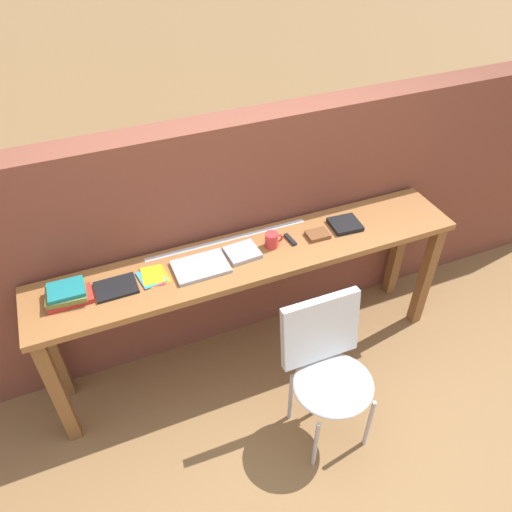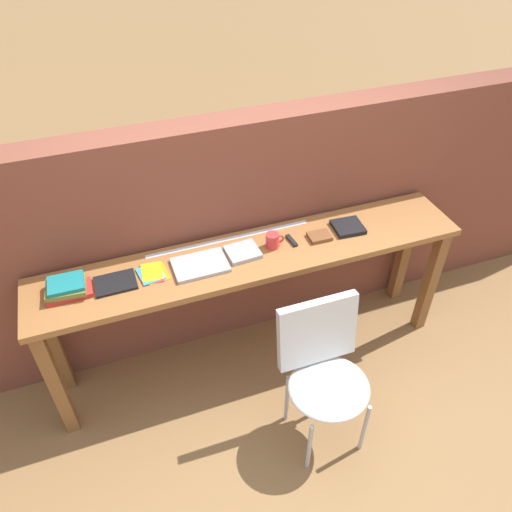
{
  "view_description": "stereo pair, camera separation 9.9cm",
  "coord_description": "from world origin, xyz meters",
  "px_view_note": "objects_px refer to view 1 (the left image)",
  "views": [
    {
      "loc": [
        -0.81,
        -1.7,
        2.69
      ],
      "look_at": [
        0.0,
        0.25,
        0.9
      ],
      "focal_mm": 35.0,
      "sensor_mm": 36.0,
      "label": 1
    },
    {
      "loc": [
        -0.72,
        -1.73,
        2.69
      ],
      "look_at": [
        0.0,
        0.25,
        0.9
      ],
      "focal_mm": 35.0,
      "sensor_mm": 36.0,
      "label": 2
    }
  ],
  "objects_px": {
    "magazine_cycling": "(116,288)",
    "book_open_centre": "(201,267)",
    "book_stack_leftmost": "(67,294)",
    "multitool_folded": "(290,240)",
    "leather_journal_brown": "(318,235)",
    "mug": "(272,240)",
    "chair_white_moulded": "(328,366)",
    "book_repair_rightmost": "(345,224)",
    "pamphlet_pile_colourful": "(153,276)"
  },
  "relations": [
    {
      "from": "chair_white_moulded",
      "to": "book_stack_leftmost",
      "type": "bearing_deg",
      "value": 151.19
    },
    {
      "from": "chair_white_moulded",
      "to": "multitool_folded",
      "type": "xyz_separation_m",
      "value": [
        0.07,
        0.65,
        0.36
      ]
    },
    {
      "from": "magazine_cycling",
      "to": "book_repair_rightmost",
      "type": "bearing_deg",
      "value": 0.09
    },
    {
      "from": "magazine_cycling",
      "to": "leather_journal_brown",
      "type": "distance_m",
      "value": 1.18
    },
    {
      "from": "chair_white_moulded",
      "to": "mug",
      "type": "bearing_deg",
      "value": 94.55
    },
    {
      "from": "mug",
      "to": "book_repair_rightmost",
      "type": "bearing_deg",
      "value": 0.56
    },
    {
      "from": "pamphlet_pile_colourful",
      "to": "book_repair_rightmost",
      "type": "distance_m",
      "value": 1.18
    },
    {
      "from": "leather_journal_brown",
      "to": "book_repair_rightmost",
      "type": "relative_size",
      "value": 0.75
    },
    {
      "from": "book_repair_rightmost",
      "to": "leather_journal_brown",
      "type": "bearing_deg",
      "value": -168.95
    },
    {
      "from": "leather_journal_brown",
      "to": "chair_white_moulded",
      "type": "bearing_deg",
      "value": -108.83
    },
    {
      "from": "book_stack_leftmost",
      "to": "multitool_folded",
      "type": "xyz_separation_m",
      "value": [
        1.25,
        0.0,
        -0.03
      ]
    },
    {
      "from": "book_open_centre",
      "to": "multitool_folded",
      "type": "xyz_separation_m",
      "value": [
        0.56,
        0.03,
        -0.0
      ]
    },
    {
      "from": "chair_white_moulded",
      "to": "book_stack_leftmost",
      "type": "relative_size",
      "value": 3.88
    },
    {
      "from": "book_stack_leftmost",
      "to": "magazine_cycling",
      "type": "height_order",
      "value": "book_stack_leftmost"
    },
    {
      "from": "multitool_folded",
      "to": "leather_journal_brown",
      "type": "height_order",
      "value": "leather_journal_brown"
    },
    {
      "from": "pamphlet_pile_colourful",
      "to": "book_open_centre",
      "type": "xyz_separation_m",
      "value": [
        0.26,
        -0.03,
        0.0
      ]
    },
    {
      "from": "chair_white_moulded",
      "to": "book_stack_leftmost",
      "type": "height_order",
      "value": "book_stack_leftmost"
    },
    {
      "from": "chair_white_moulded",
      "to": "magazine_cycling",
      "type": "distance_m",
      "value": 1.19
    },
    {
      "from": "leather_journal_brown",
      "to": "magazine_cycling",
      "type": "bearing_deg",
      "value": -178.76
    },
    {
      "from": "multitool_folded",
      "to": "leather_journal_brown",
      "type": "distance_m",
      "value": 0.17
    },
    {
      "from": "mug",
      "to": "leather_journal_brown",
      "type": "relative_size",
      "value": 0.85
    },
    {
      "from": "chair_white_moulded",
      "to": "magazine_cycling",
      "type": "height_order",
      "value": "magazine_cycling"
    },
    {
      "from": "leather_journal_brown",
      "to": "book_repair_rightmost",
      "type": "xyz_separation_m",
      "value": [
        0.2,
        0.02,
        0.0
      ]
    },
    {
      "from": "magazine_cycling",
      "to": "leather_journal_brown",
      "type": "height_order",
      "value": "leather_journal_brown"
    },
    {
      "from": "pamphlet_pile_colourful",
      "to": "book_repair_rightmost",
      "type": "bearing_deg",
      "value": 0.02
    },
    {
      "from": "chair_white_moulded",
      "to": "pamphlet_pile_colourful",
      "type": "distance_m",
      "value": 1.05
    },
    {
      "from": "pamphlet_pile_colourful",
      "to": "magazine_cycling",
      "type": "bearing_deg",
      "value": -176.03
    },
    {
      "from": "pamphlet_pile_colourful",
      "to": "multitool_folded",
      "type": "height_order",
      "value": "multitool_folded"
    },
    {
      "from": "book_open_centre",
      "to": "leather_journal_brown",
      "type": "xyz_separation_m",
      "value": [
        0.72,
        0.01,
        0.0
      ]
    },
    {
      "from": "book_stack_leftmost",
      "to": "leather_journal_brown",
      "type": "relative_size",
      "value": 1.77
    },
    {
      "from": "chair_white_moulded",
      "to": "leather_journal_brown",
      "type": "distance_m",
      "value": 0.76
    },
    {
      "from": "book_open_centre",
      "to": "book_repair_rightmost",
      "type": "xyz_separation_m",
      "value": [
        0.92,
        0.03,
        0.0
      ]
    },
    {
      "from": "magazine_cycling",
      "to": "book_open_centre",
      "type": "relative_size",
      "value": 0.72
    },
    {
      "from": "pamphlet_pile_colourful",
      "to": "mug",
      "type": "bearing_deg",
      "value": -0.35
    },
    {
      "from": "pamphlet_pile_colourful",
      "to": "multitool_folded",
      "type": "distance_m",
      "value": 0.81
    },
    {
      "from": "magazine_cycling",
      "to": "pamphlet_pile_colourful",
      "type": "xyz_separation_m",
      "value": [
        0.2,
        0.01,
        -0.0
      ]
    },
    {
      "from": "leather_journal_brown",
      "to": "book_open_centre",
      "type": "bearing_deg",
      "value": -177.79
    },
    {
      "from": "book_stack_leftmost",
      "to": "mug",
      "type": "distance_m",
      "value": 1.13
    },
    {
      "from": "chair_white_moulded",
      "to": "mug",
      "type": "distance_m",
      "value": 0.76
    },
    {
      "from": "chair_white_moulded",
      "to": "book_repair_rightmost",
      "type": "distance_m",
      "value": 0.86
    },
    {
      "from": "chair_white_moulded",
      "to": "magazine_cycling",
      "type": "relative_size",
      "value": 4.15
    },
    {
      "from": "multitool_folded",
      "to": "book_repair_rightmost",
      "type": "xyz_separation_m",
      "value": [
        0.37,
        -0.0,
        0.01
      ]
    },
    {
      "from": "multitool_folded",
      "to": "pamphlet_pile_colourful",
      "type": "bearing_deg",
      "value": -179.94
    },
    {
      "from": "book_stack_leftmost",
      "to": "book_repair_rightmost",
      "type": "xyz_separation_m",
      "value": [
        1.61,
        0.0,
        -0.02
      ]
    },
    {
      "from": "magazine_cycling",
      "to": "book_stack_leftmost",
      "type": "bearing_deg",
      "value": 176.4
    },
    {
      "from": "magazine_cycling",
      "to": "book_open_centre",
      "type": "xyz_separation_m",
      "value": [
        0.46,
        -0.02,
        0.0
      ]
    },
    {
      "from": "book_stack_leftmost",
      "to": "pamphlet_pile_colourful",
      "type": "xyz_separation_m",
      "value": [
        0.44,
        0.0,
        -0.03
      ]
    },
    {
      "from": "book_open_centre",
      "to": "magazine_cycling",
      "type": "bearing_deg",
      "value": 177.59
    },
    {
      "from": "chair_white_moulded",
      "to": "magazine_cycling",
      "type": "xyz_separation_m",
      "value": [
        -0.94,
        0.64,
        0.36
      ]
    },
    {
      "from": "book_repair_rightmost",
      "to": "pamphlet_pile_colourful",
      "type": "bearing_deg",
      "value": -175.82
    }
  ]
}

